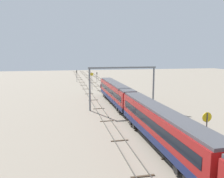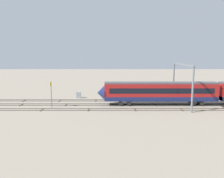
{
  "view_description": "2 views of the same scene",
  "coord_description": "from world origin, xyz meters",
  "px_view_note": "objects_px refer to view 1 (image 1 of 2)",
  "views": [
    {
      "loc": [
        -56.12,
        11.49,
        11.63
      ],
      "look_at": [
        2.45,
        -0.93,
        2.29
      ],
      "focal_mm": 36.73,
      "sensor_mm": 36.0,
      "label": 1
    },
    {
      "loc": [
        4.62,
        49.58,
        11.41
      ],
      "look_at": [
        4.59,
        0.15,
        3.51
      ],
      "focal_mm": 37.59,
      "sensor_mm": 36.0,
      "label": 2
    }
  ],
  "objects_px": {
    "speed_sign_mid_trackside": "(92,78)",
    "signal_light_trackside_departure": "(77,74)",
    "overhead_gantry": "(123,79)",
    "relay_cabinet": "(126,88)",
    "signal_light_trackside_approach": "(97,76)",
    "speed_sign_near_foreground": "(206,131)"
  },
  "relations": [
    {
      "from": "overhead_gantry",
      "to": "signal_light_trackside_departure",
      "type": "distance_m",
      "value": 48.85
    },
    {
      "from": "signal_light_trackside_departure",
      "to": "speed_sign_mid_trackside",
      "type": "bearing_deg",
      "value": -170.09
    },
    {
      "from": "speed_sign_mid_trackside",
      "to": "signal_light_trackside_departure",
      "type": "height_order",
      "value": "speed_sign_mid_trackside"
    },
    {
      "from": "overhead_gantry",
      "to": "speed_sign_near_foreground",
      "type": "xyz_separation_m",
      "value": [
        -25.67,
        -2.17,
        -2.6
      ]
    },
    {
      "from": "overhead_gantry",
      "to": "relay_cabinet",
      "type": "relative_size",
      "value": 9.28
    },
    {
      "from": "speed_sign_mid_trackside",
      "to": "relay_cabinet",
      "type": "height_order",
      "value": "speed_sign_mid_trackside"
    },
    {
      "from": "speed_sign_mid_trackside",
      "to": "relay_cabinet",
      "type": "bearing_deg",
      "value": -111.93
    },
    {
      "from": "signal_light_trackside_departure",
      "to": "relay_cabinet",
      "type": "relative_size",
      "value": 3.14
    },
    {
      "from": "speed_sign_near_foreground",
      "to": "signal_light_trackside_approach",
      "type": "bearing_deg",
      "value": 0.7
    },
    {
      "from": "overhead_gantry",
      "to": "signal_light_trackside_departure",
      "type": "xyz_separation_m",
      "value": [
        48.28,
        6.7,
        -3.24
      ]
    },
    {
      "from": "speed_sign_mid_trackside",
      "to": "relay_cabinet",
      "type": "distance_m",
      "value": 11.37
    },
    {
      "from": "signal_light_trackside_approach",
      "to": "signal_light_trackside_departure",
      "type": "xyz_separation_m",
      "value": [
        1.95,
        8.0,
        0.46
      ]
    },
    {
      "from": "speed_sign_near_foreground",
      "to": "relay_cabinet",
      "type": "bearing_deg",
      "value": -5.79
    },
    {
      "from": "speed_sign_near_foreground",
      "to": "speed_sign_mid_trackside",
      "type": "bearing_deg",
      "value": 5.63
    },
    {
      "from": "signal_light_trackside_approach",
      "to": "speed_sign_near_foreground",
      "type": "bearing_deg",
      "value": -179.3
    },
    {
      "from": "speed_sign_mid_trackside",
      "to": "signal_light_trackside_departure",
      "type": "distance_m",
      "value": 21.14
    },
    {
      "from": "overhead_gantry",
      "to": "relay_cabinet",
      "type": "xyz_separation_m",
      "value": [
        23.35,
        -7.15,
        -5.62
      ]
    },
    {
      "from": "signal_light_trackside_approach",
      "to": "signal_light_trackside_departure",
      "type": "distance_m",
      "value": 8.25
    },
    {
      "from": "overhead_gantry",
      "to": "relay_cabinet",
      "type": "bearing_deg",
      "value": -17.02
    },
    {
      "from": "overhead_gantry",
      "to": "signal_light_trackside_departure",
      "type": "bearing_deg",
      "value": 7.9
    },
    {
      "from": "speed_sign_mid_trackside",
      "to": "signal_light_trackside_approach",
      "type": "height_order",
      "value": "speed_sign_mid_trackside"
    },
    {
      "from": "speed_sign_near_foreground",
      "to": "relay_cabinet",
      "type": "relative_size",
      "value": 3.72
    }
  ]
}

